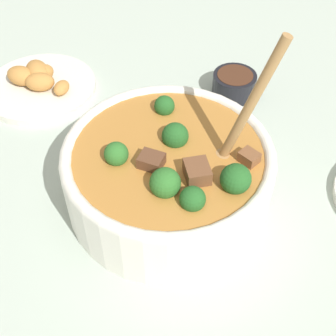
{
  "coord_description": "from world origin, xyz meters",
  "views": [
    {
      "loc": [
        0.35,
        -0.23,
        0.51
      ],
      "look_at": [
        0.0,
        0.0,
        0.06
      ],
      "focal_mm": 50.0,
      "sensor_mm": 36.0,
      "label": 1
    }
  ],
  "objects": [
    {
      "name": "condiment_bowl",
      "position": [
        -0.13,
        0.23,
        0.02
      ],
      "size": [
        0.07,
        0.07,
        0.04
      ],
      "color": "black",
      "rests_on": "ground_plane"
    },
    {
      "name": "ground_plane",
      "position": [
        0.0,
        0.0,
        0.0
      ],
      "size": [
        4.0,
        4.0,
        0.0
      ],
      "primitive_type": "plane",
      "color": "#ADBCAD"
    },
    {
      "name": "stew_bowl",
      "position": [
        0.0,
        0.0,
        0.06
      ],
      "size": [
        0.27,
        0.27,
        0.26
      ],
      "color": "white",
      "rests_on": "ground_plane"
    },
    {
      "name": "food_plate",
      "position": [
        -0.33,
        -0.05,
        0.01
      ],
      "size": [
        0.19,
        0.19,
        0.05
      ],
      "color": "silver",
      "rests_on": "ground_plane"
    }
  ]
}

